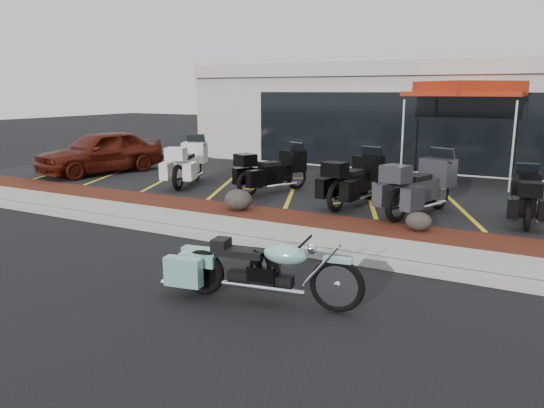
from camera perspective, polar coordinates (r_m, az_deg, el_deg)
The scene contains 17 objects.
ground at distance 8.87m, azimuth -1.17°, elevation -6.68°, with size 90.00×90.00×0.00m, color black.
curb at distance 9.60m, azimuth 1.51°, elevation -4.74°, with size 24.00×0.25×0.15m, color gray.
sidewalk at distance 10.21m, azimuth 3.30°, elevation -3.73°, with size 24.00×1.20×0.15m, color gray.
mulch_bed at distance 11.27m, azimuth 5.92°, elevation -2.23°, with size 24.00×1.20×0.16m, color #390F0D.
upper_lot at distance 16.28m, azimuth 13.31°, elevation 1.95°, with size 26.00×9.60×0.15m, color black.
dealership_building at distance 22.17m, azimuth 17.96°, elevation 9.34°, with size 18.00×8.16×4.00m.
boulder_left at distance 12.20m, azimuth -3.65°, elevation 0.47°, with size 0.68×0.56×0.48m, color black.
boulder_mid at distance 10.79m, azimuth 15.49°, elevation -1.80°, with size 0.52×0.43×0.37m, color black.
hero_cruiser at distance 6.98m, azimuth 7.05°, elevation -7.88°, with size 2.76×0.70×0.97m, color #76B8A8, non-canonical shape.
touring_white at distance 16.41m, azimuth -8.16°, elevation 5.00°, with size 2.44×0.93×1.42m, color white, non-canonical shape.
touring_black_front at distance 14.73m, azimuth 2.65°, elevation 4.12°, with size 2.28×0.87×1.33m, color black, non-canonical shape.
touring_black_mid at distance 13.50m, azimuth 10.56°, elevation 3.28°, with size 2.34×0.89×1.36m, color black, non-canonical shape.
touring_grey at distance 12.79m, azimuth 17.67°, elevation 2.60°, with size 2.48×0.95×1.44m, color #303035, non-canonical shape.
touring_black_rear at distance 12.87m, azimuth 25.59°, elevation 1.43°, with size 2.02×0.77×1.17m, color black, non-canonical shape.
parked_car at distance 18.57m, azimuth -17.95°, elevation 5.37°, with size 1.68×4.18×1.42m, color #4A130A.
traffic_cone at distance 16.28m, azimuth 10.48°, elevation 3.12°, with size 0.29×0.29×0.43m, color #EE3807.
popup_canopy at distance 17.22m, azimuth 20.30°, elevation 11.39°, with size 4.23×4.23×2.98m.
Camera 1 is at (4.18, -7.29, 2.86)m, focal length 35.00 mm.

